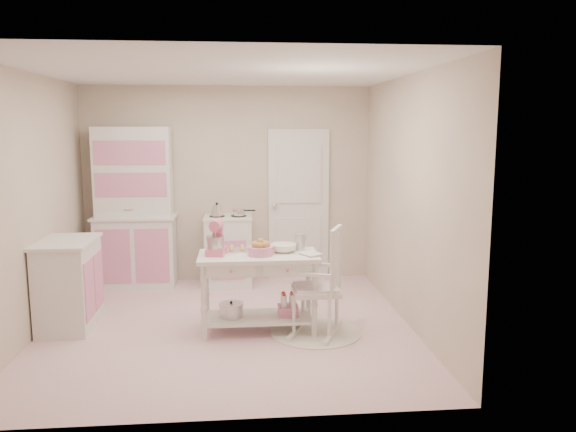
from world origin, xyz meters
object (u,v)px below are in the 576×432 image
object	(u,v)px
hutch	(134,208)
stove	(228,251)
rocking_chair	(316,280)
stand_mixer	(216,238)
bread_basket	(261,251)
base_cabinet	(69,284)
work_table	(259,293)

from	to	relation	value
hutch	stove	xyz separation A→B (m)	(1.20, -0.05, -0.58)
rocking_chair	stand_mixer	distance (m)	1.08
bread_basket	stove	bearing A→B (deg)	101.00
hutch	base_cabinet	distance (m)	1.66
stove	base_cabinet	distance (m)	2.18
work_table	stove	bearing A→B (deg)	100.68
rocking_chair	bread_basket	size ratio (longest dim) A/B	4.40
stand_mixer	bread_basket	distance (m)	0.46
hutch	work_table	xyz separation A→B (m)	(1.53, -1.79, -0.64)
work_table	bread_basket	xyz separation A→B (m)	(0.02, -0.05, 0.45)
stove	bread_basket	world-z (taller)	stove
hutch	bread_basket	size ratio (longest dim) A/B	8.32
hutch	stand_mixer	world-z (taller)	hutch
rocking_chair	stand_mixer	xyz separation A→B (m)	(-0.99, 0.14, 0.42)
work_table	stand_mixer	xyz separation A→B (m)	(-0.42, 0.02, 0.57)
hutch	base_cabinet	bearing A→B (deg)	-105.81
rocking_chair	work_table	xyz separation A→B (m)	(-0.57, 0.12, -0.15)
stove	bread_basket	distance (m)	1.87
hutch	stove	size ratio (longest dim) A/B	2.26
base_cabinet	work_table	distance (m)	1.98
hutch	work_table	distance (m)	2.44
rocking_chair	work_table	bearing A→B (deg)	-169.48
stove	base_cabinet	xyz separation A→B (m)	(-1.62, -1.45, 0.00)
base_cabinet	bread_basket	size ratio (longest dim) A/B	3.68
stove	rocking_chair	bearing A→B (deg)	-64.23
base_cabinet	rocking_chair	world-z (taller)	rocking_chair
hutch	bread_basket	xyz separation A→B (m)	(1.55, -1.84, -0.19)
work_table	stand_mixer	size ratio (longest dim) A/B	3.53
rocking_chair	work_table	world-z (taller)	rocking_chair
stove	stand_mixer	xyz separation A→B (m)	(-0.09, -1.72, 0.51)
hutch	base_cabinet	size ratio (longest dim) A/B	2.26
hutch	stove	bearing A→B (deg)	-2.39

